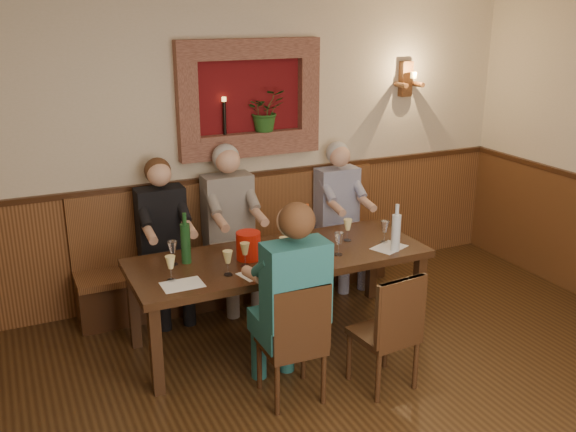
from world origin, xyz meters
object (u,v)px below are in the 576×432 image
(person_bench_left, at_px, (166,253))
(person_chair_front, at_px, (290,317))
(wine_bottle_green_b, at_px, (186,242))
(bench, at_px, (239,263))
(chair_near_right, at_px, (384,353))
(person_bench_mid, at_px, (232,239))
(spittoon_bucket, at_px, (248,246))
(chair_near_left, at_px, (292,364))
(wine_bottle_green_a, at_px, (307,231))
(person_bench_right, at_px, (341,226))
(water_bottle, at_px, (396,232))
(dining_table, at_px, (279,263))

(person_bench_left, xyz_separation_m, person_chair_front, (0.45, -1.61, 0.02))
(person_bench_left, bearing_deg, wine_bottle_green_b, -89.96)
(bench, distance_m, chair_near_right, 1.94)
(person_bench_mid, xyz_separation_m, spittoon_bucket, (-0.15, -0.81, 0.24))
(person_chair_front, height_order, wine_bottle_green_b, person_chair_front)
(chair_near_left, xyz_separation_m, person_bench_mid, (0.17, 1.65, 0.35))
(wine_bottle_green_b, bearing_deg, spittoon_bucket, -15.28)
(chair_near_left, height_order, wine_bottle_green_a, wine_bottle_green_a)
(bench, bearing_deg, person_bench_mid, -133.52)
(chair_near_left, distance_m, person_bench_right, 2.13)
(person_bench_right, bearing_deg, water_bottle, -96.91)
(chair_near_right, xyz_separation_m, person_bench_left, (-1.13, 1.79, 0.32))
(person_bench_left, height_order, wine_bottle_green_a, person_bench_left)
(spittoon_bucket, bearing_deg, dining_table, -6.05)
(bench, relative_size, spittoon_bucket, 13.59)
(person_bench_right, relative_size, wine_bottle_green_b, 3.47)
(bench, bearing_deg, person_chair_front, -98.89)
(person_bench_right, bearing_deg, chair_near_right, -109.54)
(person_chair_front, height_order, wine_bottle_green_a, person_chair_front)
(person_bench_mid, bearing_deg, chair_near_right, -74.29)
(water_bottle, bearing_deg, person_chair_front, -158.19)
(dining_table, distance_m, person_bench_left, 1.11)
(chair_near_right, distance_m, person_chair_front, 0.78)
(chair_near_left, bearing_deg, person_bench_mid, 86.35)
(dining_table, relative_size, person_chair_front, 1.63)
(wine_bottle_green_b, height_order, water_bottle, wine_bottle_green_b)
(person_bench_mid, height_order, wine_bottle_green_b, person_bench_mid)
(person_bench_left, bearing_deg, person_chair_front, -74.27)
(person_chair_front, relative_size, wine_bottle_green_b, 3.61)
(person_bench_left, distance_m, water_bottle, 2.01)
(bench, relative_size, wine_bottle_green_b, 7.37)
(spittoon_bucket, xyz_separation_m, wine_bottle_green_a, (0.50, -0.02, 0.05))
(bench, height_order, wine_bottle_green_a, wine_bottle_green_a)
(wine_bottle_green_a, relative_size, water_bottle, 0.99)
(person_chair_front, relative_size, water_bottle, 3.72)
(chair_near_left, relative_size, person_bench_mid, 0.61)
(wine_bottle_green_b, distance_m, water_bottle, 1.69)
(person_bench_right, distance_m, wine_bottle_green_b, 1.92)
(wine_bottle_green_a, bearing_deg, water_bottle, -26.25)
(person_bench_mid, relative_size, person_bench_right, 1.05)
(dining_table, bearing_deg, person_bench_left, 130.82)
(person_bench_mid, height_order, wine_bottle_green_a, person_bench_mid)
(chair_near_right, xyz_separation_m, water_bottle, (0.50, 0.65, 0.65))
(chair_near_left, distance_m, wine_bottle_green_a, 1.17)
(dining_table, height_order, wine_bottle_green_a, wine_bottle_green_a)
(person_chair_front, bearing_deg, person_bench_left, 105.73)
(person_bench_mid, height_order, person_bench_right, person_bench_mid)
(spittoon_bucket, relative_size, wine_bottle_green_a, 0.56)
(person_bench_right, distance_m, spittoon_bucket, 1.55)
(bench, height_order, chair_near_right, bench)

